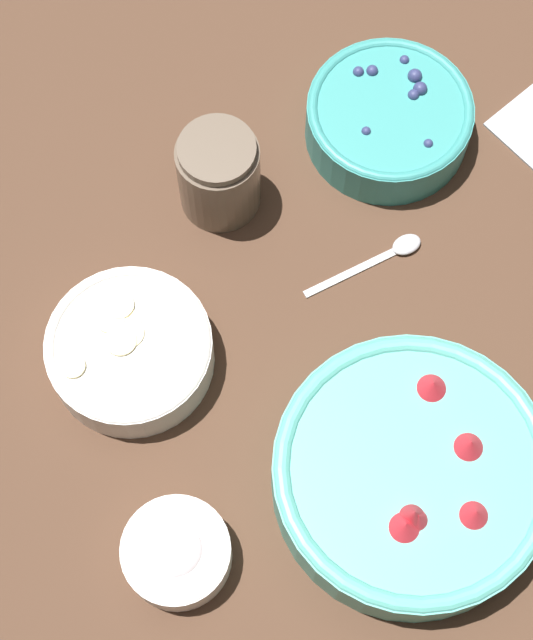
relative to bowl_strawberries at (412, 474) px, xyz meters
name	(u,v)px	position (x,y,z in m)	size (l,w,h in m)	color
ground_plane	(304,312)	(-0.13, -0.16, -0.04)	(4.00, 4.00, 0.00)	#4C3323
bowl_strawberries	(412,474)	(0.00, 0.00, 0.00)	(0.26, 0.26, 0.09)	#56B7A8
bowl_blueberries	(389,118)	(-0.36, -0.15, -0.01)	(0.18, 0.18, 0.06)	teal
bowl_bananas	(130,350)	(-0.02, -0.30, -0.01)	(0.16, 0.16, 0.05)	silver
bowl_cream	(177,552)	(0.15, -0.18, -0.01)	(0.10, 0.10, 0.05)	white
jar_chocolate	(219,176)	(-0.22, -0.29, 0.01)	(0.09, 0.09, 0.10)	brown
spoon	(385,255)	(-0.22, -0.10, -0.04)	(0.11, 0.10, 0.01)	silver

